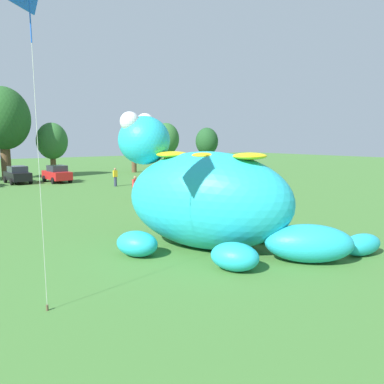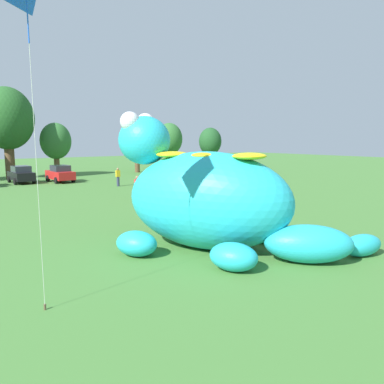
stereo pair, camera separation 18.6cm
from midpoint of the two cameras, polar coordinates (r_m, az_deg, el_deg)
name	(u,v)px [view 2 (the right image)]	position (r m, az deg, el deg)	size (l,w,h in m)	color
ground_plane	(252,249)	(15.00, 9.64, -8.70)	(160.00, 160.00, 0.00)	#427533
giant_inflatable_creature	(207,199)	(14.58, 2.75, -1.05)	(8.64, 9.18, 5.44)	#23B2C6
car_black	(21,174)	(40.33, -24.80, 2.48)	(2.08, 4.17, 1.72)	black
car_red	(60,174)	(39.84, -19.59, 2.70)	(2.12, 4.19, 1.72)	red
tree_centre_left	(7,119)	(45.02, -26.59, 10.05)	(5.58, 5.58, 9.90)	brown
tree_centre	(56,141)	(46.18, -20.22, 7.36)	(3.52, 3.52, 6.24)	brown
tree_centre_right	(137,140)	(49.22, -8.42, 7.93)	(3.62, 3.62, 6.43)	brown
tree_mid_right	(169,139)	(53.29, -3.42, 8.15)	(3.73, 3.73, 6.63)	brown
tree_right	(210,142)	(56.32, 2.93, 7.78)	(3.42, 3.42, 6.07)	brown
spectator_near_inflatable	(118,177)	(34.80, -11.22, 2.28)	(0.38, 0.26, 1.71)	#2D334C
spectator_mid_field	(198,203)	(20.13, 1.27, -1.77)	(0.38, 0.26, 1.71)	#726656
spectator_by_cars	(137,188)	(26.94, -8.26, 0.67)	(0.38, 0.26, 1.71)	black
spectator_wandering	(151,190)	(25.43, -6.12, 0.27)	(0.38, 0.26, 1.71)	black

